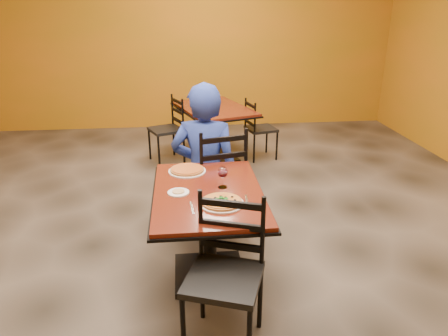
{
  "coord_description": "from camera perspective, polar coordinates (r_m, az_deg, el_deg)",
  "views": [
    {
      "loc": [
        -0.18,
        -3.34,
        2.05
      ],
      "look_at": [
        0.14,
        -0.3,
        0.85
      ],
      "focal_mm": 33.57,
      "sensor_mm": 36.0,
      "label": 1
    }
  ],
  "objects": [
    {
      "name": "chair_main_far",
      "position": [
        3.98,
        -1.04,
        -1.23
      ],
      "size": [
        0.57,
        0.57,
        1.03
      ],
      "primitive_type": null,
      "rotation": [
        0.0,
        0.0,
        3.39
      ],
      "color": "black",
      "rests_on": "floor"
    },
    {
      "name": "chair_second_left",
      "position": [
        5.79,
        -7.94,
        5.13
      ],
      "size": [
        0.53,
        0.53,
        0.89
      ],
      "primitive_type": null,
      "rotation": [
        0.0,
        0.0,
        -1.17
      ],
      "color": "black",
      "rests_on": "floor"
    },
    {
      "name": "pizza_main",
      "position": [
        2.92,
        -0.32,
        -4.56
      ],
      "size": [
        0.28,
        0.28,
        0.02
      ],
      "primitive_type": "cylinder",
      "color": "maroon",
      "rests_on": "plate_main"
    },
    {
      "name": "table_main",
      "position": [
        3.21,
        -2.13,
        -6.28
      ],
      "size": [
        0.83,
        1.23,
        0.75
      ],
      "color": "#621A0F",
      "rests_on": "floor"
    },
    {
      "name": "wall_back",
      "position": [
        7.36,
        -4.83,
        17.08
      ],
      "size": [
        7.0,
        0.01,
        3.0
      ],
      "primitive_type": "cube",
      "color": "#BC6614",
      "rests_on": "ground"
    },
    {
      "name": "wine_glass",
      "position": [
        3.15,
        -0.18,
        -1.15
      ],
      "size": [
        0.08,
        0.08,
        0.18
      ],
      "primitive_type": null,
      "color": "white",
      "rests_on": "table_main"
    },
    {
      "name": "diner",
      "position": [
        4.08,
        -2.65,
        2.03
      ],
      "size": [
        0.75,
        0.57,
        1.39
      ],
      "primitive_type": "imported",
      "rotation": [
        0.0,
        0.0,
        2.92
      ],
      "color": "navy",
      "rests_on": "floor"
    },
    {
      "name": "floor",
      "position": [
        3.92,
        -2.54,
        -10.1
      ],
      "size": [
        7.0,
        8.0,
        0.01
      ],
      "primitive_type": "cube",
      "color": "black",
      "rests_on": "ground"
    },
    {
      "name": "table_second",
      "position": [
        5.77,
        -1.38,
        6.44
      ],
      "size": [
        1.19,
        1.45,
        0.75
      ],
      "rotation": [
        0.0,
        0.0,
        0.32
      ],
      "color": "#621A0F",
      "rests_on": "floor"
    },
    {
      "name": "dip",
      "position": [
        3.1,
        -6.24,
        -3.18
      ],
      "size": [
        0.09,
        0.09,
        0.01
      ],
      "primitive_type": "cylinder",
      "color": "tan",
      "rests_on": "side_plate"
    },
    {
      "name": "knife",
      "position": [
        2.97,
        3.11,
        -4.54
      ],
      "size": [
        0.04,
        0.21,
        0.0
      ],
      "primitive_type": "cube",
      "rotation": [
        0.0,
        0.0,
        -0.1
      ],
      "color": "silver",
      "rests_on": "table_main"
    },
    {
      "name": "chair_main_near",
      "position": [
        2.63,
        -0.05,
        -15.0
      ],
      "size": [
        0.56,
        0.56,
        0.98
      ],
      "primitive_type": null,
      "rotation": [
        0.0,
        0.0,
        -0.34
      ],
      "color": "black",
      "rests_on": "floor"
    },
    {
      "name": "fork",
      "position": [
        2.88,
        -4.4,
        -5.44
      ],
      "size": [
        0.03,
        0.19,
        0.0
      ],
      "primitive_type": "cube",
      "rotation": [
        0.0,
        0.0,
        0.08
      ],
      "color": "silver",
      "rests_on": "table_main"
    },
    {
      "name": "side_plate",
      "position": [
        3.11,
        -6.23,
        -3.33
      ],
      "size": [
        0.16,
        0.16,
        0.01
      ],
      "primitive_type": "cylinder",
      "color": "white",
      "rests_on": "table_main"
    },
    {
      "name": "pizza_far",
      "position": [
        3.48,
        -5.05,
        -0.18
      ],
      "size": [
        0.28,
        0.28,
        0.02
      ],
      "primitive_type": "cylinder",
      "color": "#C26F25",
      "rests_on": "plate_far"
    },
    {
      "name": "plate_main",
      "position": [
        2.92,
        -0.32,
        -4.85
      ],
      "size": [
        0.31,
        0.31,
        0.01
      ],
      "primitive_type": "cylinder",
      "color": "white",
      "rests_on": "table_main"
    },
    {
      "name": "chair_second_right",
      "position": [
        5.9,
        5.07,
        5.29
      ],
      "size": [
        0.45,
        0.45,
        0.84
      ],
      "primitive_type": null,
      "rotation": [
        0.0,
        0.0,
        1.79
      ],
      "color": "black",
      "rests_on": "floor"
    },
    {
      "name": "plate_far",
      "position": [
        3.49,
        -5.04,
        -0.43
      ],
      "size": [
        0.31,
        0.31,
        0.01
      ],
      "primitive_type": "cylinder",
      "color": "white",
      "rests_on": "table_main"
    }
  ]
}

